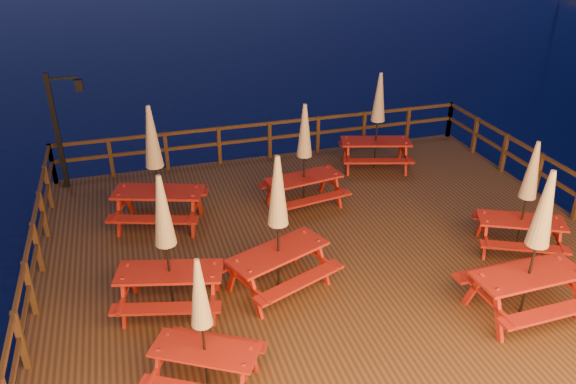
% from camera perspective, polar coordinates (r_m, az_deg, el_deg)
% --- Properties ---
extents(ground, '(500.00, 500.00, 0.00)m').
position_cam_1_polar(ground, '(12.50, 4.00, -6.73)').
color(ground, black).
rests_on(ground, ground).
extents(deck, '(12.00, 10.00, 0.40)m').
position_cam_1_polar(deck, '(12.39, 4.03, -5.96)').
color(deck, '#402814').
rests_on(deck, ground).
extents(deck_piles, '(11.44, 9.44, 1.40)m').
position_cam_1_polar(deck_piles, '(12.66, 3.96, -7.86)').
color(deck_piles, '#371E11').
rests_on(deck_piles, ground).
extents(railing, '(11.80, 9.75, 1.10)m').
position_cam_1_polar(railing, '(13.37, 1.52, 1.49)').
color(railing, '#371E11').
rests_on(railing, deck).
extents(lamp_post, '(0.85, 0.18, 3.00)m').
position_cam_1_polar(lamp_post, '(15.07, -22.00, 6.74)').
color(lamp_post, black).
rests_on(lamp_post, deck).
extents(picnic_table_0, '(2.03, 1.93, 2.28)m').
position_cam_1_polar(picnic_table_0, '(8.39, -8.71, -13.01)').
color(picnic_table_0, maroon).
rests_on(picnic_table_0, deck).
extents(picnic_table_1, '(2.18, 1.95, 2.66)m').
position_cam_1_polar(picnic_table_1, '(9.88, -12.28, -5.07)').
color(picnic_table_1, maroon).
rests_on(picnic_table_1, deck).
extents(picnic_table_2, '(2.01, 1.67, 2.81)m').
position_cam_1_polar(picnic_table_2, '(10.39, 23.93, -4.79)').
color(picnic_table_2, maroon).
rests_on(picnic_table_2, deck).
extents(picnic_table_3, '(2.18, 2.04, 2.48)m').
position_cam_1_polar(picnic_table_3, '(12.35, 23.09, -0.41)').
color(picnic_table_3, maroon).
rests_on(picnic_table_3, deck).
extents(picnic_table_4, '(2.40, 2.18, 2.84)m').
position_cam_1_polar(picnic_table_4, '(12.60, -13.37, 2.63)').
color(picnic_table_4, maroon).
rests_on(picnic_table_4, deck).
extents(picnic_table_5, '(2.37, 2.18, 2.75)m').
position_cam_1_polar(picnic_table_5, '(10.16, -1.02, -3.15)').
color(picnic_table_5, maroon).
rests_on(picnic_table_5, deck).
extents(picnic_table_6, '(2.03, 1.77, 2.58)m').
position_cam_1_polar(picnic_table_6, '(13.14, 1.66, 3.77)').
color(picnic_table_6, maroon).
rests_on(picnic_table_6, deck).
extents(picnic_table_7, '(2.24, 2.01, 2.69)m').
position_cam_1_polar(picnic_table_7, '(15.38, 9.08, 7.23)').
color(picnic_table_7, maroon).
rests_on(picnic_table_7, deck).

